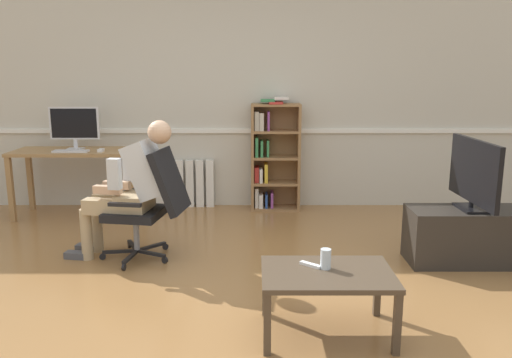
% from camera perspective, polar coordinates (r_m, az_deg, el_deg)
% --- Properties ---
extents(ground_plane, '(18.00, 18.00, 0.00)m').
position_cam_1_polar(ground_plane, '(3.97, -2.24, -12.53)').
color(ground_plane, olive).
extents(back_wall, '(12.00, 0.13, 2.70)m').
position_cam_1_polar(back_wall, '(6.27, -1.37, 9.25)').
color(back_wall, beige).
rests_on(back_wall, ground_plane).
extents(computer_desk, '(1.40, 0.58, 0.76)m').
position_cam_1_polar(computer_desk, '(6.18, -18.96, 2.04)').
color(computer_desk, '#9E7547').
rests_on(computer_desk, ground_plane).
extents(imac_monitor, '(0.56, 0.14, 0.48)m').
position_cam_1_polar(imac_monitor, '(6.21, -19.22, 5.64)').
color(imac_monitor, silver).
rests_on(imac_monitor, computer_desk).
extents(keyboard, '(0.38, 0.12, 0.02)m').
position_cam_1_polar(keyboard, '(6.04, -19.57, 2.90)').
color(keyboard, silver).
rests_on(keyboard, computer_desk).
extents(computer_mouse, '(0.06, 0.10, 0.03)m').
position_cam_1_polar(computer_mouse, '(5.95, -16.56, 3.04)').
color(computer_mouse, white).
rests_on(computer_mouse, computer_desk).
extents(bookshelf, '(0.57, 0.30, 1.33)m').
position_cam_1_polar(bookshelf, '(6.13, 1.85, 2.53)').
color(bookshelf, olive).
rests_on(bookshelf, ground_plane).
extents(radiator, '(0.94, 0.08, 0.57)m').
position_cam_1_polar(radiator, '(6.37, -8.80, -0.48)').
color(radiator, white).
rests_on(radiator, ground_plane).
extents(office_chair, '(0.80, 0.62, 0.98)m').
position_cam_1_polar(office_chair, '(4.59, -11.39, -2.38)').
color(office_chair, black).
rests_on(office_chair, ground_plane).
extents(person_seated, '(0.99, 0.46, 1.23)m').
position_cam_1_polar(person_seated, '(4.62, -13.53, -0.75)').
color(person_seated, tan).
rests_on(person_seated, ground_plane).
extents(tv_stand, '(1.03, 0.43, 0.48)m').
position_cam_1_polar(tv_stand, '(4.85, 22.34, -5.82)').
color(tv_stand, '#2D2823').
rests_on(tv_stand, ground_plane).
extents(tv_screen, '(0.21, 0.89, 0.60)m').
position_cam_1_polar(tv_screen, '(4.72, 22.89, 0.58)').
color(tv_screen, black).
rests_on(tv_screen, tv_stand).
extents(coffee_table, '(0.82, 0.56, 0.42)m').
position_cam_1_polar(coffee_table, '(3.32, 7.90, -10.83)').
color(coffee_table, '#4C3D2D').
rests_on(coffee_table, ground_plane).
extents(drinking_glass, '(0.07, 0.07, 0.13)m').
position_cam_1_polar(drinking_glass, '(3.32, 7.73, -8.68)').
color(drinking_glass, silver).
rests_on(drinking_glass, coffee_table).
extents(spare_remote, '(0.14, 0.12, 0.02)m').
position_cam_1_polar(spare_remote, '(3.36, 6.08, -9.35)').
color(spare_remote, white).
rests_on(spare_remote, coffee_table).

